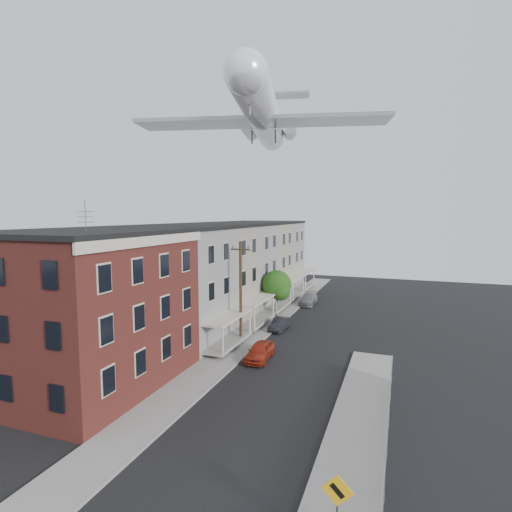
{
  "coord_description": "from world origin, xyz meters",
  "views": [
    {
      "loc": [
        7.28,
        -13.45,
        11.29
      ],
      "look_at": [
        -0.75,
        8.56,
        8.84
      ],
      "focal_mm": 28.0,
      "sensor_mm": 36.0,
      "label": 1
    }
  ],
  "objects_px": {
    "street_tree": "(278,286)",
    "car_near": "(260,351)",
    "car_mid": "(280,324)",
    "utility_pole": "(241,291)",
    "airplane": "(263,116)",
    "car_far": "(308,299)",
    "warning_sign": "(337,501)"
  },
  "relations": [
    {
      "from": "airplane",
      "to": "car_near",
      "type": "bearing_deg",
      "value": -72.24
    },
    {
      "from": "car_near",
      "to": "airplane",
      "type": "bearing_deg",
      "value": 105.67
    },
    {
      "from": "utility_pole",
      "to": "street_tree",
      "type": "xyz_separation_m",
      "value": [
        0.33,
        9.92,
        -1.22
      ]
    },
    {
      "from": "warning_sign",
      "to": "car_mid",
      "type": "xyz_separation_m",
      "value": [
        -9.2,
        24.26,
        -1.29
      ]
    },
    {
      "from": "car_far",
      "to": "warning_sign",
      "type": "bearing_deg",
      "value": -76.61
    },
    {
      "from": "car_mid",
      "to": "airplane",
      "type": "height_order",
      "value": "airplane"
    },
    {
      "from": "car_near",
      "to": "car_far",
      "type": "height_order",
      "value": "car_near"
    },
    {
      "from": "street_tree",
      "to": "car_near",
      "type": "xyz_separation_m",
      "value": [
        2.52,
        -12.98,
        -2.77
      ]
    },
    {
      "from": "airplane",
      "to": "car_far",
      "type": "bearing_deg",
      "value": 75.54
    },
    {
      "from": "car_near",
      "to": "street_tree",
      "type": "bearing_deg",
      "value": 98.9
    },
    {
      "from": "utility_pole",
      "to": "car_mid",
      "type": "distance_m",
      "value": 6.93
    },
    {
      "from": "car_mid",
      "to": "car_near",
      "type": "bearing_deg",
      "value": -80.14
    },
    {
      "from": "utility_pole",
      "to": "car_near",
      "type": "relative_size",
      "value": 2.26
    },
    {
      "from": "car_far",
      "to": "street_tree",
      "type": "bearing_deg",
      "value": -105.26
    },
    {
      "from": "utility_pole",
      "to": "street_tree",
      "type": "height_order",
      "value": "utility_pole"
    },
    {
      "from": "street_tree",
      "to": "car_mid",
      "type": "distance_m",
      "value": 5.75
    },
    {
      "from": "utility_pole",
      "to": "car_far",
      "type": "xyz_separation_m",
      "value": [
        2.2,
        17.1,
        -4.01
      ]
    },
    {
      "from": "car_near",
      "to": "car_mid",
      "type": "relative_size",
      "value": 1.11
    },
    {
      "from": "warning_sign",
      "to": "street_tree",
      "type": "bearing_deg",
      "value": 110.58
    },
    {
      "from": "warning_sign",
      "to": "car_near",
      "type": "bearing_deg",
      "value": 117.61
    },
    {
      "from": "utility_pole",
      "to": "street_tree",
      "type": "distance_m",
      "value": 10.0
    },
    {
      "from": "utility_pole",
      "to": "car_near",
      "type": "xyz_separation_m",
      "value": [
        2.85,
        -3.06,
        -4.0
      ]
    },
    {
      "from": "utility_pole",
      "to": "airplane",
      "type": "distance_m",
      "value": 17.77
    },
    {
      "from": "car_near",
      "to": "car_far",
      "type": "xyz_separation_m",
      "value": [
        -0.64,
        20.16,
        -0.02
      ]
    },
    {
      "from": "car_near",
      "to": "warning_sign",
      "type": "bearing_deg",
      "value": -64.48
    },
    {
      "from": "street_tree",
      "to": "car_near",
      "type": "relative_size",
      "value": 1.31
    },
    {
      "from": "car_mid",
      "to": "airplane",
      "type": "distance_m",
      "value": 20.62
    },
    {
      "from": "street_tree",
      "to": "airplane",
      "type": "xyz_separation_m",
      "value": [
        -0.71,
        -2.88,
        17.53
      ]
    },
    {
      "from": "warning_sign",
      "to": "utility_pole",
      "type": "xyz_separation_m",
      "value": [
        -11.2,
        19.03,
        2.79
      ]
    },
    {
      "from": "car_near",
      "to": "car_mid",
      "type": "bearing_deg",
      "value": 93.76
    },
    {
      "from": "street_tree",
      "to": "airplane",
      "type": "distance_m",
      "value": 17.78
    },
    {
      "from": "utility_pole",
      "to": "car_mid",
      "type": "bearing_deg",
      "value": 69.08
    }
  ]
}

